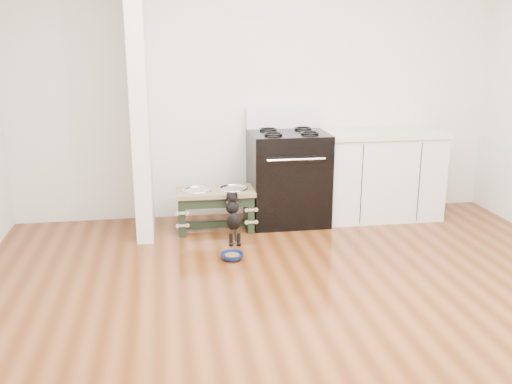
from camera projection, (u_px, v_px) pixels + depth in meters
name	position (u px, v px, depth m)	size (l,w,h in m)	color
ground	(319.00, 323.00, 3.78)	(5.00, 5.00, 0.00)	#4E260E
room_shell	(327.00, 75.00, 3.35)	(5.00, 5.00, 5.00)	silver
partition_wall	(139.00, 91.00, 5.24)	(0.15, 0.80, 2.70)	silver
oven_range	(288.00, 176.00, 5.74)	(0.76, 0.69, 1.14)	black
cabinet_run	(380.00, 174.00, 5.92)	(1.24, 0.64, 0.91)	silver
dog_feeder	(215.00, 202.00, 5.51)	(0.75, 0.40, 0.42)	black
puppy	(233.00, 216.00, 5.22)	(0.13, 0.38, 0.45)	black
floor_bowl	(232.00, 256.00, 4.84)	(0.24, 0.24, 0.06)	navy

